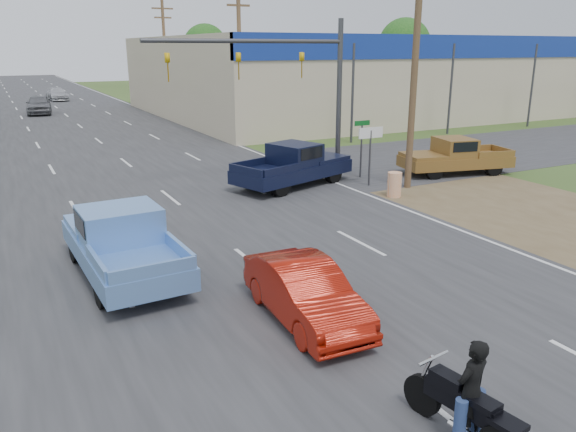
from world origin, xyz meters
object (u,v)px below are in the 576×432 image
rider (471,396)px  distant_car_silver (57,94)px  navy_pickup (295,164)px  blue_pickup (121,240)px  red_convertible (305,293)px  distant_car_grey (39,105)px  brown_pickup (453,156)px  motorcycle (472,416)px

rider → distant_car_silver: size_ratio=0.35×
navy_pickup → blue_pickup: bearing=-71.1°
red_convertible → navy_pickup: size_ratio=0.67×
blue_pickup → distant_car_grey: 41.14m
rider → distant_car_grey: 50.32m
distant_car_grey → blue_pickup: bearing=-85.7°
blue_pickup → distant_car_grey: blue_pickup is taller
brown_pickup → motorcycle: bearing=150.2°
distant_car_silver → distant_car_grey: bearing=-105.8°
distant_car_grey → distant_car_silver: size_ratio=1.07×
rider → navy_pickup: navy_pickup is taller
motorcycle → blue_pickup: bearing=100.3°
motorcycle → rider: 0.32m
rider → brown_pickup: (13.27, 14.34, 0.05)m
blue_pickup → navy_pickup: 10.96m
rider → blue_pickup: bearing=-79.7°
motorcycle → distant_car_grey: size_ratio=0.44×
distant_car_silver → blue_pickup: bearing=-97.8°
red_convertible → rider: 4.61m
motorcycle → red_convertible: bearing=84.1°
rider → brown_pickup: size_ratio=0.30×
rider → blue_pickup: 9.70m
motorcycle → blue_pickup: blue_pickup is taller
red_convertible → distant_car_grey: (-1.58, 45.69, 0.19)m
rider → distant_car_grey: bearing=-96.6°
navy_pickup → distant_car_silver: bearing=166.9°
motorcycle → brown_pickup: 19.58m
distant_car_silver → rider: bearing=-94.3°
rider → distant_car_grey: size_ratio=0.33×
red_convertible → distant_car_grey: 45.72m
blue_pickup → navy_pickup: bearing=34.8°
red_convertible → rider: size_ratio=2.45×
distant_car_grey → distant_car_silver: 13.96m
blue_pickup → brown_pickup: 17.23m
blue_pickup → distant_car_silver: (4.39, 54.74, -0.25)m
motorcycle → distant_car_silver: 63.98m
brown_pickup → red_convertible: bearing=138.7°
rider → red_convertible: bearing=-96.0°
motorcycle → brown_pickup: (13.27, 14.40, 0.36)m
red_convertible → distant_car_silver: size_ratio=0.86×
navy_pickup → distant_car_silver: (-4.35, 48.13, -0.25)m
red_convertible → blue_pickup: bearing=125.5°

